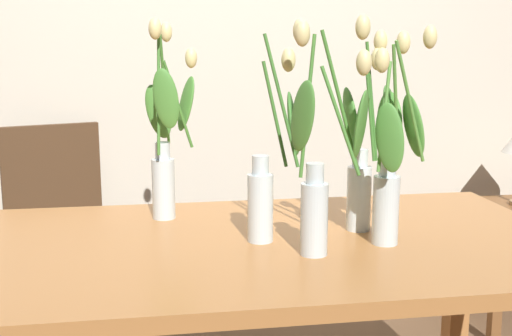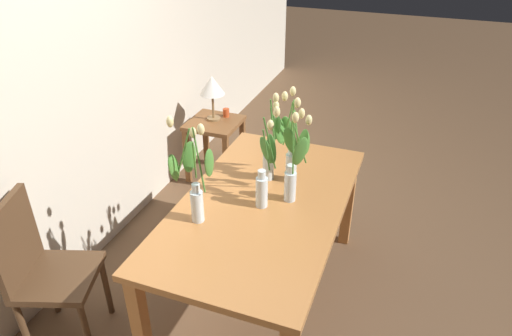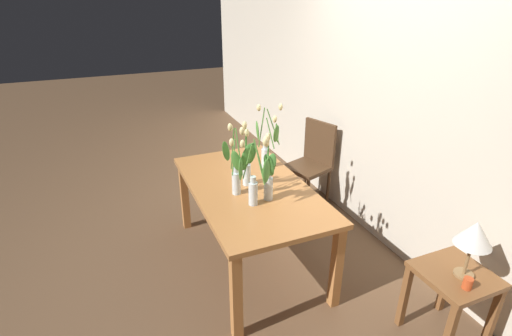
% 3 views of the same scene
% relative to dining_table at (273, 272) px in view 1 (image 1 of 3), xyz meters
% --- Properties ---
extents(room_wall_rear, '(9.00, 0.10, 2.70)m').
position_rel_dining_table_xyz_m(room_wall_rear, '(0.00, 1.31, 0.70)').
color(room_wall_rear, beige).
rests_on(room_wall_rear, ground).
extents(dining_table, '(1.60, 0.90, 0.74)m').
position_rel_dining_table_xyz_m(dining_table, '(0.00, 0.00, 0.00)').
color(dining_table, '#B7753D').
rests_on(dining_table, ground).
extents(tulip_vase_0, '(0.15, 0.11, 0.55)m').
position_rel_dining_table_xyz_m(tulip_vase_0, '(0.27, 0.05, 0.27)').
color(tulip_vase_0, silver).
rests_on(tulip_vase_0, dining_table).
extents(tulip_vase_1, '(0.17, 0.13, 0.57)m').
position_rel_dining_table_xyz_m(tulip_vase_1, '(-0.01, -0.01, 0.27)').
color(tulip_vase_1, silver).
rests_on(tulip_vase_1, dining_table).
extents(tulip_vase_2, '(0.18, 0.25, 0.59)m').
position_rel_dining_table_xyz_m(tulip_vase_2, '(-0.27, 0.28, 0.31)').
color(tulip_vase_2, silver).
rests_on(tulip_vase_2, dining_table).
extents(tulip_vase_3, '(0.21, 0.25, 0.56)m').
position_rel_dining_table_xyz_m(tulip_vase_3, '(0.30, -0.07, 0.29)').
color(tulip_vase_3, silver).
rests_on(tulip_vase_3, dining_table).
extents(tulip_vase_4, '(0.21, 0.21, 0.58)m').
position_rel_dining_table_xyz_m(tulip_vase_4, '(0.10, -0.15, 0.31)').
color(tulip_vase_4, silver).
rests_on(tulip_vase_4, dining_table).
extents(dining_chair, '(0.51, 0.51, 0.93)m').
position_rel_dining_table_xyz_m(dining_chair, '(-0.70, 1.01, -0.12)').
color(dining_chair, '#4C331E').
rests_on(dining_chair, ground).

